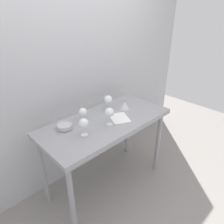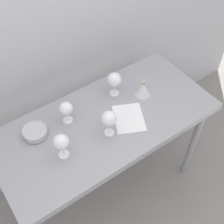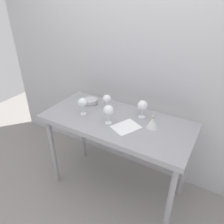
{
  "view_description": "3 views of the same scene",
  "coord_description": "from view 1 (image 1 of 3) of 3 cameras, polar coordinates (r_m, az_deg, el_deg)",
  "views": [
    {
      "loc": [
        -1.24,
        -1.38,
        1.94
      ],
      "look_at": [
        0.05,
        -0.05,
        0.99
      ],
      "focal_mm": 32.85,
      "sensor_mm": 36.0,
      "label": 1
    },
    {
      "loc": [
        -0.63,
        -0.98,
        2.33
      ],
      "look_at": [
        0.04,
        -0.02,
        0.97
      ],
      "focal_mm": 47.83,
      "sensor_mm": 36.0,
      "label": 2
    },
    {
      "loc": [
        0.81,
        -1.49,
        1.95
      ],
      "look_at": [
        -0.05,
        -0.0,
        0.96
      ],
      "focal_mm": 34.33,
      "sensor_mm": 36.0,
      "label": 3
    }
  ],
  "objects": [
    {
      "name": "wine_glass_near_center",
      "position": [
        1.98,
        -0.71,
        -0.21
      ],
      "size": [
        0.09,
        0.09,
        0.18
      ],
      "color": "white",
      "rests_on": "steel_counter"
    },
    {
      "name": "tasting_sheet_upper",
      "position": [
        2.15,
        2.1,
        -1.64
      ],
      "size": [
        0.26,
        0.28,
        0.0
      ],
      "primitive_type": "cube",
      "rotation": [
        0.0,
        0.0,
        -0.45
      ],
      "color": "white",
      "rests_on": "steel_counter"
    },
    {
      "name": "back_wall",
      "position": [
        2.33,
        -10.22,
        10.82
      ],
      "size": [
        3.8,
        0.04,
        2.6
      ],
      "primitive_type": "cube",
      "color": "#B3B3B8",
      "rests_on": "ground_plane"
    },
    {
      "name": "tasting_bowl",
      "position": [
        2.01,
        -13.06,
        -3.87
      ],
      "size": [
        0.15,
        0.15,
        0.05
      ],
      "color": "#DBCC66",
      "rests_on": "steel_counter"
    },
    {
      "name": "wine_glass_far_left",
      "position": [
        2.06,
        -8.12,
        -0.09
      ],
      "size": [
        0.08,
        0.08,
        0.15
      ],
      "color": "white",
      "rests_on": "steel_counter"
    },
    {
      "name": "ground_plane",
      "position": [
        2.68,
        -1.5,
        -19.19
      ],
      "size": [
        6.0,
        6.0,
        0.0
      ],
      "primitive_type": "plane",
      "color": "gray"
    },
    {
      "name": "steel_counter",
      "position": [
        2.17,
        -1.64,
        -4.63
      ],
      "size": [
        1.4,
        0.65,
        0.9
      ],
      "color": "gray",
      "rests_on": "ground_plane"
    },
    {
      "name": "wine_glass_far_right",
      "position": [
        2.28,
        -1.08,
        3.39
      ],
      "size": [
        0.09,
        0.09,
        0.17
      ],
      "color": "white",
      "rests_on": "steel_counter"
    },
    {
      "name": "wine_glass_near_left",
      "position": [
        1.83,
        -7.9,
        -3.18
      ],
      "size": [
        0.09,
        0.09,
        0.17
      ],
      "color": "white",
      "rests_on": "steel_counter"
    },
    {
      "name": "decanter_funnel",
      "position": [
        2.33,
        3.56,
        2.0
      ],
      "size": [
        0.11,
        0.11,
        0.14
      ],
      "color": "silver",
      "rests_on": "steel_counter"
    }
  ]
}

